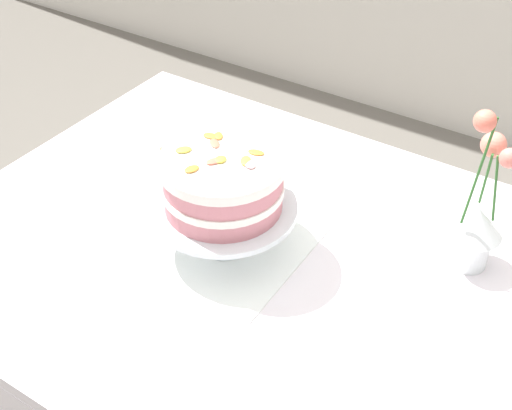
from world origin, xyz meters
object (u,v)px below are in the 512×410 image
Objects in this scene: dining_table at (269,298)px; flower_vase at (477,218)px; layer_cake at (223,182)px; cake_stand at (224,212)px.

flower_vase is (0.32, 0.22, 0.20)m from dining_table.
flower_vase is (0.43, 0.22, -0.05)m from layer_cake.
layer_cake reaches higher than cake_stand.
dining_table is 3.96× the size of flower_vase.
cake_stand is at bearing -38.62° from layer_cake.
layer_cake is 0.48m from flower_vase.
layer_cake is 0.68× the size of flower_vase.
cake_stand is (-0.11, 0.01, 0.17)m from dining_table.
cake_stand is 0.48m from flower_vase.
dining_table is at bearing -144.92° from flower_vase.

